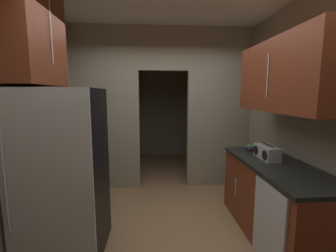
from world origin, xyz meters
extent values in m
plane|color=#93704C|center=(0.00, 0.00, 0.00)|extent=(20.00, 20.00, 0.00)
cube|color=gray|center=(-1.00, 1.66, 1.42)|extent=(1.13, 0.12, 2.83)
cube|color=gray|center=(1.00, 1.66, 1.42)|extent=(1.13, 0.12, 2.83)
cube|color=gray|center=(0.00, 1.66, 2.46)|extent=(0.87, 0.12, 0.74)
cube|color=gray|center=(0.00, 3.89, 1.42)|extent=(3.13, 0.10, 2.83)
cube|color=gray|center=(-1.51, 2.78, 1.42)|extent=(0.10, 2.22, 2.83)
cube|color=gray|center=(1.51, 2.78, 1.42)|extent=(0.10, 2.22, 2.83)
cube|color=black|center=(-1.13, -0.03, 0.87)|extent=(0.80, 0.73, 1.74)
cube|color=#B7BABC|center=(-1.13, -0.42, 0.87)|extent=(0.80, 0.03, 1.74)
cylinder|color=#B7BABC|center=(-1.47, -0.45, 0.96)|extent=(0.02, 0.02, 0.96)
cube|color=maroon|center=(1.22, 0.02, 0.43)|extent=(0.64, 1.71, 0.86)
cube|color=black|center=(1.22, 0.02, 0.88)|extent=(0.68, 1.71, 0.04)
cylinder|color=#B7BABC|center=(0.89, -0.36, 0.47)|extent=(0.01, 0.01, 0.22)
cylinder|color=#B7BABC|center=(0.89, 0.40, 0.47)|extent=(0.01, 0.01, 0.22)
cube|color=#B7BABC|center=(0.89, -0.46, 0.42)|extent=(0.02, 0.56, 0.84)
cube|color=maroon|center=(1.22, 0.02, 1.88)|extent=(0.34, 1.54, 0.78)
cylinder|color=#B7BABC|center=(1.04, 0.02, 1.88)|extent=(0.01, 0.01, 0.47)
cube|color=maroon|center=(-1.38, 0.05, 2.29)|extent=(0.34, 0.88, 1.04)
cylinder|color=#B7BABC|center=(-1.20, 0.05, 2.29)|extent=(0.01, 0.01, 0.62)
cube|color=#B2B2B7|center=(1.19, 0.22, 0.98)|extent=(0.17, 0.39, 0.16)
cylinder|color=#262626|center=(1.19, 0.22, 1.08)|extent=(0.02, 0.27, 0.02)
cylinder|color=black|center=(1.10, 0.10, 0.98)|extent=(0.01, 0.11, 0.11)
cylinder|color=black|center=(1.10, 0.34, 0.98)|extent=(0.01, 0.11, 0.11)
cube|color=black|center=(1.19, 0.65, 0.91)|extent=(0.12, 0.14, 0.03)
cube|color=#8C3893|center=(1.20, 0.65, 0.94)|extent=(0.13, 0.16, 0.02)
cube|color=#388C47|center=(1.18, 0.65, 0.96)|extent=(0.14, 0.14, 0.02)
camera|label=1|loc=(-0.21, -2.42, 1.69)|focal=24.52mm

